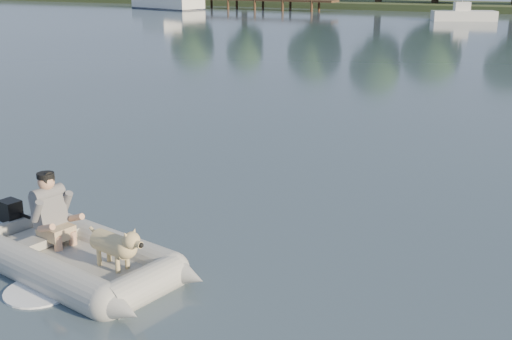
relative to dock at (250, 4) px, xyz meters
The scene contains 7 objects.
water 58.14m from the dock, 63.43° to the right, with size 160.00×160.00×0.00m, color slate.
dock is the anchor object (origin of this frame).
dinghy 58.37m from the dock, 64.11° to the right, with size 4.24×3.00×1.24m, color #A2A39E, non-canonical shape.
man 57.96m from the dock, 64.58° to the right, with size 0.65×0.55×0.96m, color slate, non-canonical shape.
dog 58.67m from the dock, 63.63° to the right, with size 0.83×0.30×0.55m, color tan, non-canonical shape.
outboard_motor 57.50m from the dock, 65.30° to the right, with size 0.37×0.26×0.70m, color black, non-canonical shape.
motorboat 22.56m from the dock, 15.60° to the right, with size 4.87×1.87×2.06m, color white, non-canonical shape.
Camera 1 is at (4.79, -5.97, 3.59)m, focal length 45.00 mm.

